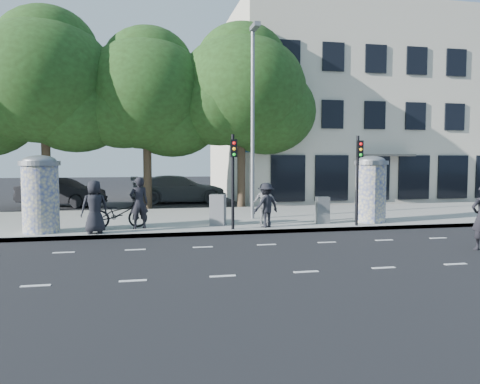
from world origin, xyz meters
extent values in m
plane|color=black|center=(0.00, 0.00, 0.00)|extent=(120.00, 120.00, 0.00)
cube|color=gray|center=(0.00, 7.50, 0.07)|extent=(40.00, 8.00, 0.15)
cube|color=slate|center=(0.00, 3.55, 0.07)|extent=(40.00, 0.10, 0.16)
cube|color=silver|center=(0.00, -2.20, 0.00)|extent=(32.00, 0.12, 0.01)
cube|color=silver|center=(0.00, 1.40, 0.00)|extent=(32.00, 0.12, 0.01)
cylinder|color=beige|center=(-7.20, 4.50, 1.30)|extent=(1.20, 1.20, 2.30)
cylinder|color=slate|center=(-7.20, 4.50, 2.53)|extent=(1.36, 1.36, 0.16)
ellipsoid|color=slate|center=(-7.20, 4.50, 2.61)|extent=(1.10, 1.10, 0.38)
cylinder|color=beige|center=(5.20, 4.70, 1.30)|extent=(1.20, 1.20, 2.30)
cylinder|color=slate|center=(5.20, 4.70, 2.53)|extent=(1.36, 1.36, 0.16)
ellipsoid|color=slate|center=(5.20, 4.70, 2.61)|extent=(1.10, 1.10, 0.38)
cylinder|color=black|center=(-0.60, 3.85, 1.85)|extent=(0.11, 0.11, 3.40)
cube|color=black|center=(-0.60, 3.67, 3.05)|extent=(0.22, 0.14, 0.62)
cylinder|color=black|center=(4.20, 3.85, 1.85)|extent=(0.11, 0.11, 3.40)
cube|color=black|center=(4.20, 3.67, 3.05)|extent=(0.22, 0.14, 0.62)
cylinder|color=slate|center=(0.80, 6.70, 4.15)|extent=(0.16, 0.16, 8.00)
cube|color=slate|center=(0.80, 6.30, 8.05)|extent=(0.25, 0.90, 0.18)
cylinder|color=#38281C|center=(-8.50, 12.50, 2.36)|extent=(0.44, 0.44, 4.73)
ellipsoid|color=#1E3212|center=(-8.50, 12.50, 6.51)|extent=(7.20, 7.20, 6.12)
cylinder|color=#38281C|center=(-3.50, 12.70, 2.21)|extent=(0.44, 0.44, 4.41)
ellipsoid|color=#1E3212|center=(-3.50, 12.70, 6.08)|extent=(6.80, 6.80, 5.78)
cylinder|color=#38281C|center=(1.50, 12.30, 2.29)|extent=(0.44, 0.44, 4.59)
ellipsoid|color=#1E3212|center=(1.50, 12.30, 6.32)|extent=(7.00, 7.00, 5.95)
cube|color=beige|center=(12.00, 20.00, 6.00)|extent=(20.00, 15.00, 12.00)
cube|color=black|center=(12.00, 12.45, 1.60)|extent=(18.00, 0.10, 2.60)
cube|color=#59544C|center=(10.00, 12.10, 2.90)|extent=(3.20, 0.90, 0.12)
cube|color=#194C8C|center=(2.50, 12.45, 3.20)|extent=(1.60, 0.06, 0.30)
imported|color=black|center=(-5.37, 3.85, 1.06)|extent=(1.02, 0.81, 1.82)
imported|color=black|center=(-3.90, 4.69, 1.09)|extent=(0.78, 0.62, 1.88)
imported|color=black|center=(0.70, 4.09, 0.97)|extent=(1.22, 0.97, 1.65)
imported|color=#949497|center=(0.84, 4.80, 0.94)|extent=(1.03, 0.76, 1.58)
imported|color=black|center=(-4.63, 4.91, 0.70)|extent=(1.18, 2.19, 1.09)
cube|color=slate|center=(-0.96, 4.98, 0.74)|extent=(0.68, 0.60, 1.18)
cube|color=slate|center=(3.14, 4.64, 0.67)|extent=(0.54, 0.42, 1.04)
imported|color=black|center=(-8.30, 15.36, 0.80)|extent=(3.42, 5.14, 1.60)
imported|color=slate|center=(-1.57, 16.19, 0.84)|extent=(2.39, 5.79, 1.68)
camera|label=1|loc=(-3.76, -12.54, 2.66)|focal=35.00mm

